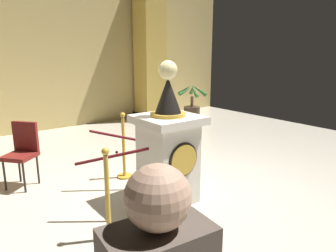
% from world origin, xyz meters
% --- Properties ---
extents(ground_plane, '(11.38, 11.38, 0.00)m').
position_xyz_m(ground_plane, '(0.00, 0.00, 0.00)').
color(ground_plane, beige).
extents(back_wall, '(11.38, 0.16, 4.11)m').
position_xyz_m(back_wall, '(0.00, 4.84, 2.06)').
color(back_wall, tan).
rests_on(back_wall, ground_plane).
extents(pedestal_clock, '(0.77, 0.77, 1.86)m').
position_xyz_m(pedestal_clock, '(-0.08, -0.27, 0.73)').
color(pedestal_clock, silver).
rests_on(pedestal_clock, ground_plane).
extents(stanchion_near, '(0.24, 0.24, 1.06)m').
position_xyz_m(stanchion_near, '(-0.16, 0.79, 0.37)').
color(stanchion_near, gold).
rests_on(stanchion_near, ground_plane).
extents(stanchion_far, '(0.24, 0.24, 1.03)m').
position_xyz_m(stanchion_far, '(-1.14, -0.61, 0.36)').
color(stanchion_far, gold).
rests_on(stanchion_far, ground_plane).
extents(velvet_rope, '(1.21, 1.22, 0.22)m').
position_xyz_m(velvet_rope, '(-0.65, 0.09, 0.79)').
color(velvet_rope, '#591419').
extents(column_right, '(0.84, 0.84, 3.95)m').
position_xyz_m(column_right, '(2.74, 4.33, 1.96)').
color(column_right, black).
rests_on(column_right, ground_plane).
extents(potted_palm_right, '(0.87, 0.78, 1.14)m').
position_xyz_m(potted_palm_right, '(3.19, 2.96, 0.40)').
color(potted_palm_right, '#4C3828').
rests_on(potted_palm_right, ground_plane).
extents(cafe_chair_red, '(0.56, 0.56, 0.96)m').
position_xyz_m(cafe_chair_red, '(-1.50, 1.43, 0.57)').
color(cafe_chair_red, black).
rests_on(cafe_chair_red, ground_plane).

